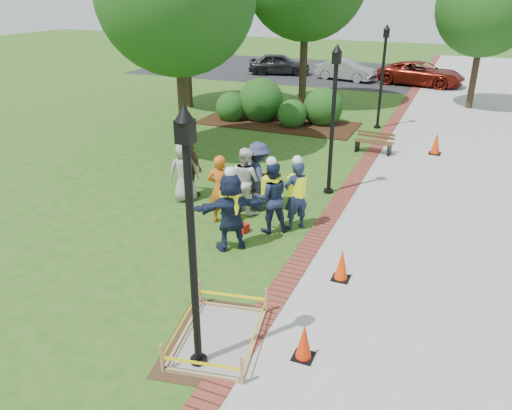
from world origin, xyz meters
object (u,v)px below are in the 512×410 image
at_px(bench_near, 251,197).
at_px(cone_front, 304,342).
at_px(hivis_worker_c, 271,195).
at_px(hivis_worker_a, 231,209).
at_px(lamp_near, 191,228).
at_px(wet_concrete_pad, 218,329).
at_px(hivis_worker_b, 296,193).

bearing_deg(bench_near, cone_front, -58.62).
distance_m(cone_front, hivis_worker_c, 4.78).
height_order(cone_front, hivis_worker_a, hivis_worker_a).
height_order(hivis_worker_a, hivis_worker_c, hivis_worker_a).
bearing_deg(lamp_near, hivis_worker_a, 107.53).
bearing_deg(hivis_worker_c, wet_concrete_pad, -80.64).
xyz_separation_m(lamp_near, hivis_worker_a, (-1.19, 3.76, -1.48)).
height_order(bench_near, cone_front, bench_near).
height_order(hivis_worker_b, hivis_worker_c, hivis_worker_c).
bearing_deg(lamp_near, hivis_worker_b, 91.63).
bearing_deg(wet_concrete_pad, hivis_worker_b, 92.35).
xyz_separation_m(bench_near, hivis_worker_c, (1.04, -1.15, 0.68)).
bearing_deg(hivis_worker_c, cone_front, -62.13).
relative_size(cone_front, hivis_worker_a, 0.33).
distance_m(lamp_near, hivis_worker_c, 5.23).
relative_size(wet_concrete_pad, cone_front, 3.81).
bearing_deg(hivis_worker_a, lamp_near, -72.47).
relative_size(wet_concrete_pad, hivis_worker_a, 1.27).
bearing_deg(hivis_worker_b, hivis_worker_c, -143.81).
relative_size(wet_concrete_pad, hivis_worker_b, 1.33).
relative_size(lamp_near, hivis_worker_a, 2.11).
xyz_separation_m(bench_near, hivis_worker_b, (1.56, -0.77, 0.67)).
relative_size(bench_near, cone_front, 2.60).
distance_m(bench_near, hivis_worker_c, 1.70).
bearing_deg(hivis_worker_b, lamp_near, -88.37).
relative_size(bench_near, hivis_worker_b, 0.91).
height_order(cone_front, lamp_near, lamp_near).
bearing_deg(wet_concrete_pad, bench_near, 107.79).
bearing_deg(hivis_worker_c, hivis_worker_b, 36.19).
relative_size(wet_concrete_pad, bench_near, 1.46).
bearing_deg(wet_concrete_pad, lamp_near, -93.54).
xyz_separation_m(wet_concrete_pad, lamp_near, (-0.04, -0.65, 2.25)).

